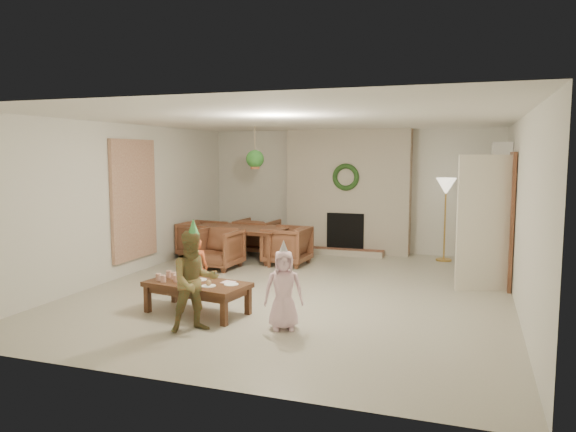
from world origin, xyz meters
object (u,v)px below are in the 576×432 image
at_px(dining_chair_right, 287,245).
at_px(dining_chair_near, 217,249).
at_px(dining_chair_far, 257,236).
at_px(child_red, 197,268).
at_px(dining_chair_left, 202,239).
at_px(child_plaid, 194,281).
at_px(dining_table, 239,244).
at_px(child_pink, 284,290).
at_px(coffee_table_top, 197,285).

bearing_deg(dining_chair_right, dining_chair_near, -51.34).
distance_m(dining_chair_near, dining_chair_far, 1.59).
distance_m(dining_chair_right, child_red, 2.63).
xyz_separation_m(dining_chair_left, child_plaid, (2.02, -4.02, 0.23)).
distance_m(dining_table, child_red, 2.72).
bearing_deg(dining_chair_far, child_plaid, 108.04).
height_order(dining_chair_near, dining_chair_left, same).
xyz_separation_m(dining_chair_near, dining_chair_far, (0.12, 1.59, 0.00)).
distance_m(child_plaid, child_pink, 1.02).
bearing_deg(coffee_table_top, dining_chair_far, 110.87).
bearing_deg(child_pink, dining_table, 100.02).
bearing_deg(dining_table, dining_chair_near, -90.00).
height_order(dining_chair_near, child_red, child_red).
distance_m(coffee_table_top, child_pink, 1.27).
height_order(dining_table, child_red, child_red).
bearing_deg(child_pink, dining_chair_near, 107.50).
xyz_separation_m(child_red, child_pink, (1.60, -0.91, 0.04)).
xyz_separation_m(dining_chair_left, child_red, (1.35, -2.72, 0.07)).
height_order(dining_chair_near, child_plaid, child_plaid).
bearing_deg(child_plaid, dining_chair_near, 69.40).
bearing_deg(dining_chair_far, dining_table, 90.00).
distance_m(dining_chair_right, child_pink, 3.68).
xyz_separation_m(dining_table, coffee_table_top, (0.92, -3.33, 0.05)).
xyz_separation_m(dining_chair_far, dining_chair_left, (-0.85, -0.74, 0.00)).
distance_m(dining_table, child_plaid, 4.15).
bearing_deg(child_pink, dining_chair_left, 108.00).
bearing_deg(dining_chair_right, dining_chair_far, -128.66).
relative_size(dining_chair_near, dining_chair_left, 1.00).
bearing_deg(dining_chair_far, child_pink, 119.96).
relative_size(dining_chair_near, dining_chair_far, 1.00).
height_order(dining_chair_left, child_red, child_red).
bearing_deg(dining_chair_right, child_red, -5.33).
relative_size(dining_chair_far, dining_chair_left, 1.00).
relative_size(dining_chair_left, child_plaid, 0.67).
relative_size(dining_chair_near, child_red, 0.91).
bearing_deg(dining_chair_left, child_pink, -136.59).
height_order(dining_chair_far, coffee_table_top, dining_chair_far).
bearing_deg(dining_chair_far, coffee_table_top, 106.02).
bearing_deg(child_red, dining_chair_far, -93.97).
distance_m(dining_chair_near, dining_chair_right, 1.28).
xyz_separation_m(dining_chair_near, child_plaid, (1.28, -3.16, 0.23)).
relative_size(dining_chair_right, child_red, 0.91).
distance_m(dining_chair_far, child_pink, 4.84).
bearing_deg(coffee_table_top, dining_chair_right, 97.78).
height_order(dining_table, dining_chair_far, dining_chair_far).
height_order(dining_chair_near, child_pink, child_pink).
bearing_deg(child_pink, coffee_table_top, 148.01).
bearing_deg(child_plaid, coffee_table_top, 73.37).
height_order(dining_table, coffee_table_top, dining_table).
distance_m(dining_chair_right, coffee_table_top, 3.26).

